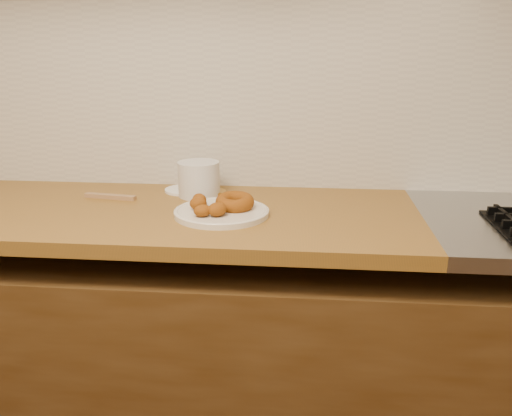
# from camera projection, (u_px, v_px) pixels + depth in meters

# --- Properties ---
(wall_back) EXTENTS (4.00, 0.02, 2.70)m
(wall_back) POSITION_uv_depth(u_px,v_px,m) (256.00, 49.00, 1.74)
(wall_back) COLOR tan
(wall_back) RESTS_ON ground
(base_cabinet) EXTENTS (3.60, 0.60, 0.77)m
(base_cabinet) POSITION_uv_depth(u_px,v_px,m) (247.00, 365.00, 1.72)
(base_cabinet) COLOR #50381C
(base_cabinet) RESTS_ON floor
(butcher_block) EXTENTS (2.30, 0.62, 0.04)m
(butcher_block) POSITION_uv_depth(u_px,v_px,m) (33.00, 211.00, 1.64)
(butcher_block) COLOR brown
(butcher_block) RESTS_ON base_cabinet
(backsplash) EXTENTS (3.60, 0.02, 0.60)m
(backsplash) POSITION_uv_depth(u_px,v_px,m) (256.00, 97.00, 1.77)
(backsplash) COLOR beige
(backsplash) RESTS_ON wall_back
(donut_plate) EXTENTS (0.27, 0.27, 0.02)m
(donut_plate) POSITION_uv_depth(u_px,v_px,m) (222.00, 213.00, 1.53)
(donut_plate) COLOR silver
(donut_plate) RESTS_ON butcher_block
(ring_donut) EXTENTS (0.14, 0.14, 0.05)m
(ring_donut) POSITION_uv_depth(u_px,v_px,m) (235.00, 202.00, 1.54)
(ring_donut) COLOR brown
(ring_donut) RESTS_ON donut_plate
(fried_dough_chunks) EXTENTS (0.13, 0.15, 0.04)m
(fried_dough_chunks) POSITION_uv_depth(u_px,v_px,m) (205.00, 206.00, 1.50)
(fried_dough_chunks) COLOR brown
(fried_dough_chunks) RESTS_ON donut_plate
(plastic_tub) EXTENTS (0.15, 0.15, 0.11)m
(plastic_tub) POSITION_uv_depth(u_px,v_px,m) (199.00, 179.00, 1.72)
(plastic_tub) COLOR silver
(plastic_tub) RESTS_ON butcher_block
(tub_lid) EXTENTS (0.15, 0.15, 0.01)m
(tub_lid) POSITION_uv_depth(u_px,v_px,m) (185.00, 190.00, 1.79)
(tub_lid) COLOR white
(tub_lid) RESTS_ON butcher_block
(brass_jar_lid) EXTENTS (0.09, 0.09, 0.01)m
(brass_jar_lid) POSITION_uv_depth(u_px,v_px,m) (214.00, 193.00, 1.74)
(brass_jar_lid) COLOR #B7862C
(brass_jar_lid) RESTS_ON butcher_block
(wooden_utensil) EXTENTS (0.17, 0.05, 0.01)m
(wooden_utensil) POSITION_uv_depth(u_px,v_px,m) (110.00, 197.00, 1.70)
(wooden_utensil) COLOR #966F49
(wooden_utensil) RESTS_ON butcher_block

